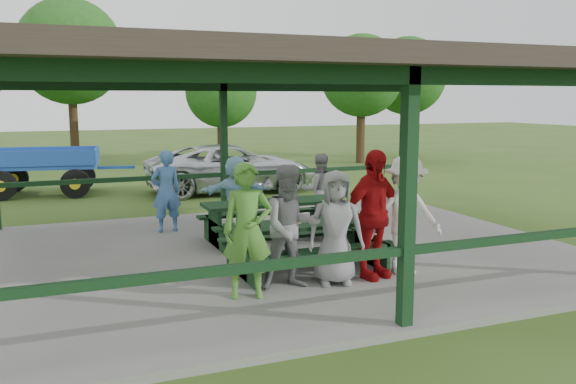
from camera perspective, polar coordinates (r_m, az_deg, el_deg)
name	(u,v)px	position (r m, az deg, el deg)	size (l,w,h in m)	color
ground	(285,256)	(10.77, -0.25, -6.01)	(90.00, 90.00, 0.00)	#35541A
concrete_slab	(285,253)	(10.75, -0.25, -5.75)	(10.00, 8.00, 0.10)	slate
pavilion_structure	(285,73)	(10.42, -0.26, 11.09)	(10.60, 8.60, 3.24)	black
picnic_table_near	(307,240)	(9.51, 1.74, -4.47)	(2.49, 1.39, 0.75)	black
picnic_table_far	(272,216)	(11.39, -1.48, -2.23)	(2.57, 1.39, 0.75)	black
table_setting	(304,220)	(9.46, 1.47, -2.60)	(2.23, 0.45, 0.10)	white
contestant_green	(247,231)	(8.11, -3.82, -3.64)	(0.66, 0.44, 1.82)	#4C8C30
contestant_grey_left	(291,227)	(8.49, 0.28, -3.31)	(0.85, 0.66, 1.75)	gray
contestant_grey_mid	(336,228)	(8.73, 4.49, -3.33)	(0.80, 0.52, 1.65)	gray
contestant_red	(373,214)	(9.04, 7.96, -2.09)	(1.12, 0.47, 1.92)	#9F0D10
contestant_white_fedora	(405,215)	(9.36, 10.92, -2.13)	(1.25, 0.84, 1.85)	silver
spectator_lblue	(236,194)	(12.12, -4.91, -0.17)	(1.43, 0.45, 1.54)	#94CEE5
spectator_blue	(166,191)	(12.33, -11.33, 0.08)	(0.60, 0.39, 1.64)	#4372B0
spectator_grey	(319,190)	(12.61, 2.95, 0.18)	(0.74, 0.58, 1.52)	gray
pickup_truck	(232,168)	(18.06, -5.23, 2.25)	(2.32, 5.03, 1.40)	silver
farm_trailer	(43,170)	(18.69, -21.93, 1.90)	(4.13, 2.20, 1.43)	#1B4396
tree_left	(70,52)	(27.28, -19.73, 12.24)	(4.36, 4.36, 6.81)	#362215
tree_mid	(221,93)	(24.41, -6.27, 9.24)	(2.80, 2.80, 4.37)	#362215
tree_right	(362,76)	(26.09, 6.91, 10.72)	(3.45, 3.45, 5.39)	#362215
tree_far_right	(407,76)	(28.63, 11.11, 10.59)	(3.51, 3.51, 5.49)	#362215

